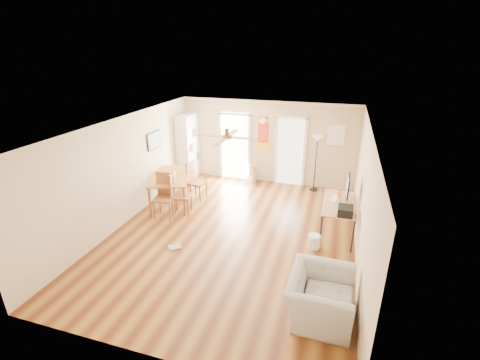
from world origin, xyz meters
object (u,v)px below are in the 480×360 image
(dining_chair_right_a, at_px, (197,181))
(trash_can, at_px, (252,174))
(dining_chair_near, at_px, (164,196))
(armchair, at_px, (320,297))
(printer, at_px, (345,211))
(computer_desk, at_px, (338,218))
(dining_table, at_px, (172,189))
(bookshelf, at_px, (188,147))
(torchiere_lamp, at_px, (316,164))
(wastebasket_a, at_px, (314,242))
(dining_chair_right_b, at_px, (181,194))

(dining_chair_right_a, bearing_deg, trash_can, -29.46)
(dining_chair_near, xyz_separation_m, armchair, (4.11, -2.36, -0.19))
(printer, bearing_deg, computer_desk, 102.81)
(dining_chair_right_a, bearing_deg, dining_table, 140.98)
(bookshelf, bearing_deg, armchair, -30.16)
(trash_can, xyz_separation_m, torchiere_lamp, (1.95, -0.03, 0.55))
(bookshelf, distance_m, computer_desk, 5.41)
(torchiere_lamp, relative_size, printer, 4.72)
(bookshelf, bearing_deg, torchiere_lamp, 18.94)
(dining_table, relative_size, torchiere_lamp, 0.98)
(trash_can, distance_m, printer, 4.19)
(trash_can, xyz_separation_m, computer_desk, (2.72, -2.47, 0.09))
(dining_chair_near, relative_size, torchiere_lamp, 0.66)
(wastebasket_a, bearing_deg, bookshelf, 144.95)
(dining_chair_near, bearing_deg, trash_can, 51.37)
(bookshelf, bearing_deg, dining_chair_right_a, -40.25)
(bookshelf, relative_size, trash_can, 3.47)
(bookshelf, height_order, dining_chair_right_b, bookshelf)
(printer, bearing_deg, wastebasket_a, -159.77)
(computer_desk, xyz_separation_m, printer, (0.12, -0.56, 0.49))
(dining_chair_right_a, height_order, computer_desk, dining_chair_right_a)
(trash_can, relative_size, computer_desk, 0.41)
(armchair, bearing_deg, computer_desk, -1.77)
(dining_table, bearing_deg, dining_chair_right_b, -41.82)
(trash_can, xyz_separation_m, armchair, (2.54, -5.23, 0.07))
(bookshelf, distance_m, dining_chair_near, 2.82)
(dining_chair_right_b, height_order, dining_chair_near, dining_chair_near)
(dining_chair_near, distance_m, computer_desk, 4.31)
(dining_chair_right_a, xyz_separation_m, torchiere_lamp, (3.16, 1.56, 0.32))
(trash_can, bearing_deg, dining_chair_near, -118.67)
(dining_table, height_order, computer_desk, dining_table)
(dining_chair_right_b, bearing_deg, computer_desk, -100.48)
(printer, distance_m, wastebasket_a, 0.96)
(dining_chair_near, distance_m, trash_can, 3.28)
(torchiere_lamp, relative_size, computer_desk, 1.14)
(trash_can, xyz_separation_m, wastebasket_a, (2.27, -3.23, -0.15))
(dining_table, bearing_deg, torchiere_lamp, 29.25)
(dining_chair_right_b, xyz_separation_m, dining_chair_near, (-0.36, -0.27, 0.00))
(wastebasket_a, xyz_separation_m, armchair, (0.27, -2.00, 0.22))
(dining_chair_right_a, xyz_separation_m, wastebasket_a, (3.48, -1.64, -0.38))
(wastebasket_a, bearing_deg, torchiere_lamp, 95.66)
(bookshelf, xyz_separation_m, dining_chair_right_a, (0.92, -1.44, -0.53))
(dining_chair_right_b, bearing_deg, armchair, -137.52)
(computer_desk, relative_size, armchair, 1.28)
(bookshelf, xyz_separation_m, wastebasket_a, (4.40, -3.08, -0.91))
(dining_chair_right_b, height_order, armchair, dining_chair_right_b)
(torchiere_lamp, height_order, computer_desk, torchiere_lamp)
(bookshelf, xyz_separation_m, dining_chair_right_b, (0.92, -2.45, -0.50))
(dining_chair_right_b, distance_m, armchair, 4.58)
(torchiere_lamp, height_order, wastebasket_a, torchiere_lamp)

